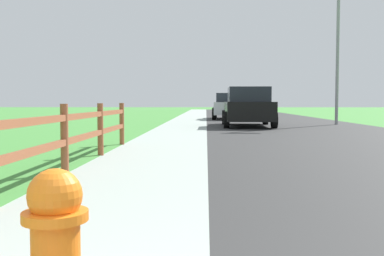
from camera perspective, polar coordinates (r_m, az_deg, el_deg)
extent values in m
plane|color=#47903D|center=(25.11, 1.84, 0.99)|extent=(120.00, 120.00, 0.00)
cube|color=#303030|center=(27.34, 9.19, 1.15)|extent=(7.00, 66.00, 0.01)
cube|color=#A2AFA6|center=(27.27, -4.48, 1.18)|extent=(6.00, 66.00, 0.01)
cube|color=#47903D|center=(27.48, -7.59, 1.18)|extent=(5.00, 66.00, 0.00)
cylinder|color=orange|center=(1.71, -16.81, -10.54)|extent=(0.23, 0.23, 0.03)
sphere|color=orange|center=(1.70, -16.85, -8.13)|extent=(0.19, 0.19, 0.19)
cube|color=#CB6115|center=(1.69, -16.89, -6.03)|extent=(0.04, 0.04, 0.04)
cylinder|color=brown|center=(6.62, -15.73, -1.32)|extent=(0.11, 0.11, 0.99)
cylinder|color=brown|center=(8.71, -11.44, -0.18)|extent=(0.11, 0.11, 0.99)
cylinder|color=brown|center=(10.84, -8.81, 0.52)|extent=(0.11, 0.11, 0.99)
cube|color=brown|center=(5.61, -19.06, -2.71)|extent=(0.07, 10.86, 0.09)
cube|color=brown|center=(5.58, -19.13, 0.82)|extent=(0.07, 10.86, 0.09)
cube|color=black|center=(19.03, 6.99, 2.17)|extent=(1.90, 4.76, 0.74)
cube|color=#1E232B|center=(18.73, 7.07, 4.18)|extent=(1.64, 2.39, 0.59)
cylinder|color=black|center=(17.68, 10.30, 1.01)|extent=(0.23, 0.64, 0.64)
cylinder|color=black|center=(17.53, 4.36, 1.03)|extent=(0.23, 0.64, 0.64)
cylinder|color=black|center=(20.59, 9.21, 1.34)|extent=(0.23, 0.64, 0.64)
cylinder|color=black|center=(20.46, 4.12, 1.36)|extent=(0.23, 0.64, 0.64)
cube|color=#B7BABF|center=(26.99, 4.82, 2.51)|extent=(2.03, 4.96, 0.71)
cube|color=#1E232B|center=(27.06, 4.82, 3.81)|extent=(1.71, 2.42, 0.53)
cylinder|color=black|center=(25.51, 6.92, 1.77)|extent=(0.25, 0.69, 0.68)
cylinder|color=black|center=(25.49, 2.79, 1.79)|extent=(0.25, 0.69, 0.68)
cylinder|color=black|center=(28.54, 6.62, 1.94)|extent=(0.25, 0.69, 0.68)
cylinder|color=black|center=(28.51, 2.93, 1.95)|extent=(0.25, 0.69, 0.68)
cylinder|color=gray|center=(21.30, 17.84, 9.80)|extent=(0.14, 0.14, 6.96)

